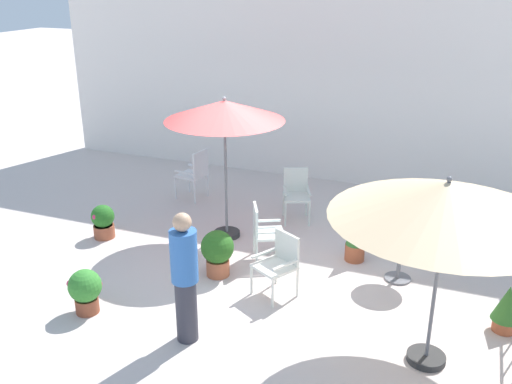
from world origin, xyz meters
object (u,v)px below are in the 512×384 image
Objects in this scene: potted_plant_5 at (103,221)px; standing_person at (185,277)px; patio_umbrella_1 at (224,112)px; patio_chair_3 at (392,203)px; patio_chair_0 at (296,191)px; patio_chair_1 at (279,260)px; patio_chair_2 at (195,171)px; potted_plant_2 at (464,203)px; patio_umbrella_0 at (446,201)px; cafe_table_0 at (401,246)px; potted_plant_3 at (217,251)px; potted_plant_0 at (85,289)px; potted_plant_6 at (356,233)px; potted_plant_4 at (507,307)px; patio_chair_4 at (264,229)px.

potted_plant_5 is 0.34× the size of standing_person.
patio_chair_3 is at bearing 25.39° from patio_umbrella_1.
patio_chair_1 is at bearing -77.39° from patio_chair_0.
patio_chair_2 is 4.97m from potted_plant_2.
patio_chair_1 is 4.06m from potted_plant_2.
patio_chair_2 is at bearing 115.84° from standing_person.
patio_chair_0 is at bearing 128.59° from patio_umbrella_0.
potted_plant_3 is (-2.48, -0.84, -0.16)m from cafe_table_0.
patio_umbrella_0 is at bearing 7.87° from potted_plant_0.
potted_plant_6 reaches higher than patio_chair_1.
potted_plant_0 is at bearing -148.05° from patio_chair_1.
patio_chair_2 is at bearing 178.12° from patio_chair_3.
patio_chair_1 is 2.90m from potted_plant_4.
patio_chair_3 is at bearing 67.00° from patio_chair_1.
potted_plant_3 is at bearing -161.37° from cafe_table_0.
patio_umbrella_1 is at bearing -128.08° from patio_chair_0.
patio_chair_4 is 0.96× the size of potted_plant_6.
potted_plant_2 is at bearing 17.27° from patio_chair_0.
patio_umbrella_0 is 4.45m from potted_plant_2.
potted_plant_6 is at bearing -1.68° from patio_umbrella_1.
patio_umbrella_0 is 2.65m from patio_chair_1.
potted_plant_0 is at bearing -129.60° from patio_chair_3.
patio_chair_3 is (1.11, 2.62, 0.00)m from patio_chair_1.
cafe_table_0 is 0.47× the size of standing_person.
patio_chair_2 is 1.41× the size of potted_plant_3.
patio_chair_3 is at bearing -1.88° from patio_chair_2.
standing_person is (-1.45, -2.75, 0.40)m from potted_plant_6.
standing_person reaches higher than potted_plant_5.
potted_plant_0 is at bearing -59.93° from potted_plant_5.
patio_umbrella_0 is at bearing -16.86° from potted_plant_3.
patio_umbrella_1 is 3.24m from patio_chair_3.
potted_plant_4 is at bearing -53.74° from patio_chair_3.
potted_plant_2 reaches higher than potted_plant_0.
potted_plant_6 is at bearing 10.20° from potted_plant_5.
potted_plant_6 reaches higher than patio_chair_4.
patio_chair_4 reaches higher than potted_plant_5.
patio_chair_3 is (3.80, -0.13, -0.05)m from patio_chair_2.
patio_chair_0 is at bearing 51.92° from patio_umbrella_1.
potted_plant_5 is (-4.80, -0.38, -0.25)m from cafe_table_0.
potted_plant_6 reaches higher than cafe_table_0.
patio_umbrella_0 is 4.45m from patio_chair_0.
patio_chair_2 is 2.24m from potted_plant_5.
patio_chair_4 is at bearing 168.99° from potted_plant_4.
potted_plant_6 reaches higher than patio_chair_0.
patio_chair_0 is at bearing -176.47° from patio_chair_3.
potted_plant_3 is (-3.24, -3.23, 0.00)m from potted_plant_2.
patio_chair_2 reaches higher than potted_plant_3.
potted_plant_0 is 4.00m from potted_plant_6.
potted_plant_0 is at bearing -105.22° from patio_umbrella_1.
potted_plant_3 is (-1.00, 0.16, -0.12)m from patio_chair_1.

